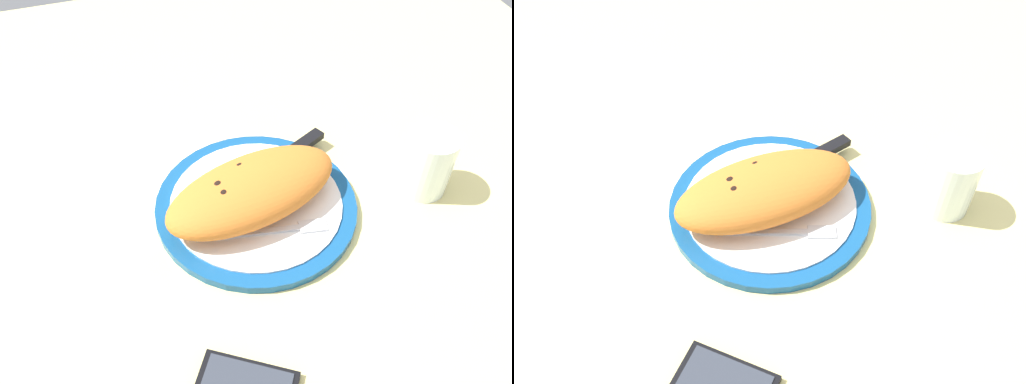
% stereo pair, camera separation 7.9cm
% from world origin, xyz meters
% --- Properties ---
extents(ground_plane, '(1.50, 1.50, 0.03)m').
position_xyz_m(ground_plane, '(0.00, 0.00, -0.01)').
color(ground_plane, '#E5D684').
extents(plate, '(0.30, 0.30, 0.02)m').
position_xyz_m(plate, '(0.00, 0.00, 0.01)').
color(plate, navy).
rests_on(plate, ground_plane).
extents(calzone, '(0.29, 0.19, 0.07)m').
position_xyz_m(calzone, '(-0.01, -0.01, 0.05)').
color(calzone, orange).
rests_on(calzone, plate).
extents(fork, '(0.16, 0.04, 0.00)m').
position_xyz_m(fork, '(0.02, -0.07, 0.02)').
color(fork, silver).
rests_on(fork, plate).
extents(knife, '(0.23, 0.12, 0.01)m').
position_xyz_m(knife, '(0.07, 0.07, 0.02)').
color(knife, silver).
rests_on(knife, plate).
extents(smartphone, '(0.13, 0.12, 0.01)m').
position_xyz_m(smartphone, '(-0.10, -0.26, 0.01)').
color(smartphone, black).
rests_on(smartphone, ground_plane).
extents(water_glass, '(0.08, 0.08, 0.10)m').
position_xyz_m(water_glass, '(0.26, -0.04, 0.04)').
color(water_glass, silver).
rests_on(water_glass, ground_plane).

